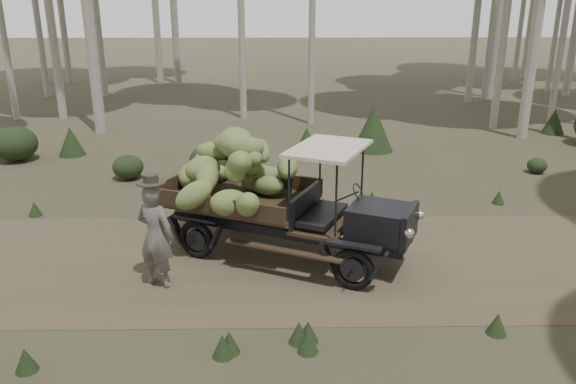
% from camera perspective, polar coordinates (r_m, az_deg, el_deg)
% --- Properties ---
extents(ground, '(120.00, 120.00, 0.00)m').
position_cam_1_polar(ground, '(9.47, 5.31, -7.05)').
color(ground, '#473D2B').
rests_on(ground, ground).
extents(dirt_track, '(70.00, 4.00, 0.01)m').
position_cam_1_polar(dirt_track, '(9.47, 5.31, -7.03)').
color(dirt_track, brown).
rests_on(dirt_track, ground).
extents(banana_truck, '(4.46, 3.06, 2.16)m').
position_cam_1_polar(banana_truck, '(9.44, -3.43, 1.16)').
color(banana_truck, black).
rests_on(banana_truck, ground).
extents(farmer, '(0.70, 0.60, 1.77)m').
position_cam_1_polar(farmer, '(8.59, -13.32, -4.21)').
color(farmer, '#5D5C55').
rests_on(farmer, ground).
extents(undergrowth, '(22.72, 22.72, 1.40)m').
position_cam_1_polar(undergrowth, '(8.55, 12.02, -6.35)').
color(undergrowth, '#233319').
rests_on(undergrowth, ground).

